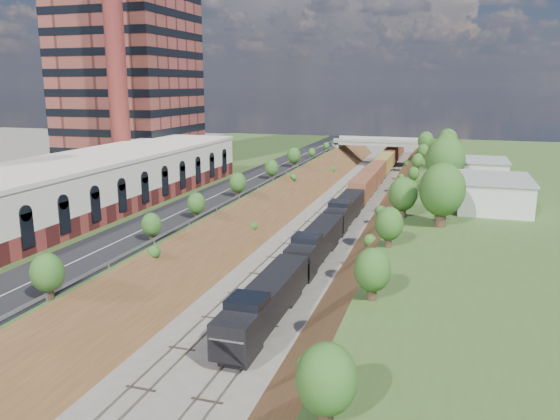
# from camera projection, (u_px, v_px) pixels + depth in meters

# --- Properties ---
(platform_left) EXTENTS (44.00, 180.00, 5.00)m
(platform_left) POSITION_uv_depth(u_px,v_px,m) (152.00, 192.00, 97.77)
(platform_left) COLOR #3F5B25
(platform_left) RESTS_ON ground
(platform_right) EXTENTS (44.00, 180.00, 5.00)m
(platform_right) POSITION_uv_depth(u_px,v_px,m) (557.00, 218.00, 78.70)
(platform_right) COLOR #3F5B25
(platform_right) RESTS_ON ground
(embankment_left) EXTENTS (10.00, 180.00, 10.00)m
(embankment_left) POSITION_uv_depth(u_px,v_px,m) (268.00, 214.00, 91.98)
(embankment_left) COLOR brown
(embankment_left) RESTS_ON ground
(embankment_right) EXTENTS (10.00, 180.00, 10.00)m
(embankment_right) POSITION_uv_depth(u_px,v_px,m) (401.00, 224.00, 85.62)
(embankment_right) COLOR brown
(embankment_right) RESTS_ON ground
(rail_left_track) EXTENTS (1.58, 180.00, 0.18)m
(rail_left_track) POSITION_uv_depth(u_px,v_px,m) (317.00, 217.00, 89.53)
(rail_left_track) COLOR gray
(rail_left_track) RESTS_ON ground
(rail_right_track) EXTENTS (1.58, 180.00, 0.18)m
(rail_right_track) POSITION_uv_depth(u_px,v_px,m) (348.00, 219.00, 88.03)
(rail_right_track) COLOR gray
(rail_right_track) RESTS_ON ground
(road) EXTENTS (8.00, 180.00, 0.10)m
(road) POSITION_uv_depth(u_px,v_px,m) (243.00, 183.00, 92.14)
(road) COLOR black
(road) RESTS_ON platform_left
(guardrail) EXTENTS (0.10, 171.00, 0.70)m
(guardrail) POSITION_uv_depth(u_px,v_px,m) (265.00, 182.00, 90.66)
(guardrail) COLOR #99999E
(guardrail) RESTS_ON platform_left
(commercial_building) EXTENTS (14.30, 62.30, 7.00)m
(commercial_building) POSITION_uv_depth(u_px,v_px,m) (99.00, 181.00, 74.50)
(commercial_building) COLOR maroon
(commercial_building) RESTS_ON platform_left
(highrise_tower) EXTENTS (22.00, 22.00, 53.90)m
(highrise_tower) POSITION_uv_depth(u_px,v_px,m) (125.00, 23.00, 105.28)
(highrise_tower) COLOR brown
(highrise_tower) RESTS_ON platform_left
(smokestack) EXTENTS (3.20, 3.20, 40.00)m
(smokestack) POSITION_uv_depth(u_px,v_px,m) (116.00, 62.00, 89.85)
(smokestack) COLOR maroon
(smokestack) RESTS_ON platform_left
(overpass) EXTENTS (24.50, 8.30, 7.40)m
(overpass) POSITION_uv_depth(u_px,v_px,m) (381.00, 147.00, 145.39)
(overpass) COLOR gray
(overpass) RESTS_ON ground
(white_building_near) EXTENTS (9.00, 12.00, 4.00)m
(white_building_near) POSITION_uv_depth(u_px,v_px,m) (493.00, 194.00, 72.99)
(white_building_near) COLOR silver
(white_building_near) RESTS_ON platform_right
(white_building_far) EXTENTS (8.00, 10.00, 3.60)m
(white_building_far) POSITION_uv_depth(u_px,v_px,m) (481.00, 171.00, 93.65)
(white_building_far) COLOR silver
(white_building_far) RESTS_ON platform_right
(tree_right_large) EXTENTS (5.25, 5.25, 7.61)m
(tree_right_large) POSITION_uv_depth(u_px,v_px,m) (442.00, 190.00, 63.16)
(tree_right_large) COLOR #473323
(tree_right_large) RESTS_ON platform_right
(tree_left_crest) EXTENTS (2.45, 2.45, 3.55)m
(tree_left_crest) POSITION_uv_depth(u_px,v_px,m) (131.00, 234.00, 53.40)
(tree_left_crest) COLOR #473323
(tree_left_crest) RESTS_ON platform_left
(freight_train) EXTENTS (3.07, 139.81, 4.58)m
(freight_train) POSITION_uv_depth(u_px,v_px,m) (368.00, 181.00, 107.74)
(freight_train) COLOR black
(freight_train) RESTS_ON ground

